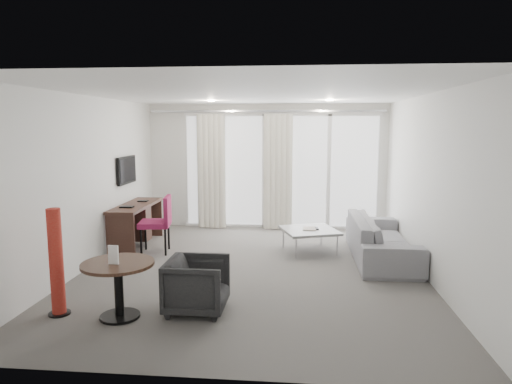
# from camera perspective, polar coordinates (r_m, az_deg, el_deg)

# --- Properties ---
(floor) EXTENTS (5.00, 6.00, 0.00)m
(floor) POSITION_cam_1_polar(r_m,az_deg,el_deg) (6.95, -0.47, -9.72)
(floor) COLOR #5A5752
(floor) RESTS_ON ground
(ceiling) EXTENTS (5.00, 6.00, 0.00)m
(ceiling) POSITION_cam_1_polar(r_m,az_deg,el_deg) (6.63, -0.50, 12.18)
(ceiling) COLOR white
(ceiling) RESTS_ON ground
(wall_left) EXTENTS (0.00, 6.00, 2.60)m
(wall_left) POSITION_cam_1_polar(r_m,az_deg,el_deg) (7.35, -20.25, 1.14)
(wall_left) COLOR silver
(wall_left) RESTS_ON ground
(wall_right) EXTENTS (0.00, 6.00, 2.60)m
(wall_right) POSITION_cam_1_polar(r_m,az_deg,el_deg) (6.88, 20.71, 0.66)
(wall_right) COLOR silver
(wall_right) RESTS_ON ground
(wall_front) EXTENTS (5.00, 0.00, 2.60)m
(wall_front) POSITION_cam_1_polar(r_m,az_deg,el_deg) (3.74, -5.18, -4.81)
(wall_front) COLOR silver
(wall_front) RESTS_ON ground
(window_panel) EXTENTS (4.00, 0.02, 2.38)m
(window_panel) POSITION_cam_1_polar(r_m,az_deg,el_deg) (9.62, 3.11, 2.59)
(window_panel) COLOR white
(window_panel) RESTS_ON ground
(window_frame) EXTENTS (4.10, 0.06, 2.44)m
(window_frame) POSITION_cam_1_polar(r_m,az_deg,el_deg) (9.60, 3.11, 2.58)
(window_frame) COLOR white
(window_frame) RESTS_ON ground
(curtain_left) EXTENTS (0.60, 0.20, 2.38)m
(curtain_left) POSITION_cam_1_polar(r_m,az_deg,el_deg) (9.62, -5.60, 2.56)
(curtain_left) COLOR beige
(curtain_left) RESTS_ON ground
(curtain_right) EXTENTS (0.60, 0.20, 2.38)m
(curtain_right) POSITION_cam_1_polar(r_m,az_deg,el_deg) (9.46, 2.77, 2.49)
(curtain_right) COLOR beige
(curtain_right) RESTS_ON ground
(curtain_track) EXTENTS (4.80, 0.04, 0.04)m
(curtain_track) POSITION_cam_1_polar(r_m,az_deg,el_deg) (9.43, 1.28, 10.09)
(curtain_track) COLOR #B2B2B7
(curtain_track) RESTS_ON ceiling
(downlight_a) EXTENTS (0.12, 0.12, 0.02)m
(downlight_a) POSITION_cam_1_polar(r_m,az_deg,el_deg) (8.34, -5.63, 11.26)
(downlight_a) COLOR #FFE0B2
(downlight_a) RESTS_ON ceiling
(downlight_b) EXTENTS (0.12, 0.12, 0.02)m
(downlight_b) POSITION_cam_1_polar(r_m,az_deg,el_deg) (8.21, 9.21, 11.24)
(downlight_b) COLOR #FFE0B2
(downlight_b) RESTS_ON ceiling
(desk) EXTENTS (0.50, 1.61, 0.75)m
(desk) POSITION_cam_1_polar(r_m,az_deg,el_deg) (8.53, -14.71, -4.01)
(desk) COLOR #39211A
(desk) RESTS_ON floor
(tv) EXTENTS (0.05, 0.80, 0.50)m
(tv) POSITION_cam_1_polar(r_m,az_deg,el_deg) (8.65, -15.88, 2.66)
(tv) COLOR black
(tv) RESTS_ON wall_left
(desk_chair) EXTENTS (0.60, 0.57, 0.98)m
(desk_chair) POSITION_cam_1_polar(r_m,az_deg,el_deg) (7.95, -12.54, -3.98)
(desk_chair) COLOR maroon
(desk_chair) RESTS_ON floor
(round_table) EXTENTS (0.89, 0.89, 0.64)m
(round_table) POSITION_cam_1_polar(r_m,az_deg,el_deg) (5.45, -16.76, -11.66)
(round_table) COLOR #352015
(round_table) RESTS_ON floor
(menu_card) EXTENTS (0.12, 0.03, 0.21)m
(menu_card) POSITION_cam_1_polar(r_m,az_deg,el_deg) (5.28, -17.39, -7.78)
(menu_card) COLOR white
(menu_card) RESTS_ON round_table
(red_lamp) EXTENTS (0.32, 0.32, 1.23)m
(red_lamp) POSITION_cam_1_polar(r_m,az_deg,el_deg) (5.69, -23.69, -8.04)
(red_lamp) COLOR #A6291E
(red_lamp) RESTS_ON floor
(tub_armchair) EXTENTS (0.70, 0.68, 0.63)m
(tub_armchair) POSITION_cam_1_polar(r_m,az_deg,el_deg) (5.44, -7.36, -11.46)
(tub_armchair) COLOR black
(tub_armchair) RESTS_ON floor
(coffee_table) EXTENTS (1.10, 1.10, 0.39)m
(coffee_table) POSITION_cam_1_polar(r_m,az_deg,el_deg) (7.94, 6.68, -6.02)
(coffee_table) COLOR gray
(coffee_table) RESTS_ON floor
(remote) EXTENTS (0.06, 0.15, 0.02)m
(remote) POSITION_cam_1_polar(r_m,az_deg,el_deg) (7.93, 7.60, -4.83)
(remote) COLOR black
(remote) RESTS_ON coffee_table
(magazine) EXTENTS (0.26, 0.32, 0.02)m
(magazine) POSITION_cam_1_polar(r_m,az_deg,el_deg) (7.92, 6.71, -4.84)
(magazine) COLOR gray
(magazine) RESTS_ON coffee_table
(sofa) EXTENTS (0.90, 2.31, 0.68)m
(sofa) POSITION_cam_1_polar(r_m,az_deg,el_deg) (7.72, 15.38, -5.59)
(sofa) COLOR gray
(sofa) RESTS_ON floor
(terrace_slab) EXTENTS (5.60, 3.00, 0.12)m
(terrace_slab) POSITION_cam_1_polar(r_m,az_deg,el_deg) (11.30, 3.37, -3.03)
(terrace_slab) COLOR #4D4D50
(terrace_slab) RESTS_ON ground
(rattan_chair_a) EXTENTS (0.55, 0.55, 0.76)m
(rattan_chair_a) POSITION_cam_1_polar(r_m,az_deg,el_deg) (11.10, 4.04, -0.94)
(rattan_chair_a) COLOR brown
(rattan_chair_a) RESTS_ON terrace_slab
(rattan_chair_b) EXTENTS (0.72, 0.72, 0.82)m
(rattan_chair_b) POSITION_cam_1_polar(r_m,az_deg,el_deg) (10.83, 10.99, -1.13)
(rattan_chair_b) COLOR brown
(rattan_chair_b) RESTS_ON terrace_slab
(rattan_table) EXTENTS (0.57, 0.57, 0.48)m
(rattan_table) POSITION_cam_1_polar(r_m,az_deg,el_deg) (10.88, 10.77, -2.00)
(rattan_table) COLOR brown
(rattan_table) RESTS_ON terrace_slab
(balustrade) EXTENTS (5.50, 0.06, 1.05)m
(balustrade) POSITION_cam_1_polar(r_m,az_deg,el_deg) (12.64, 3.62, 0.74)
(balustrade) COLOR #B2B2B7
(balustrade) RESTS_ON terrace_slab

